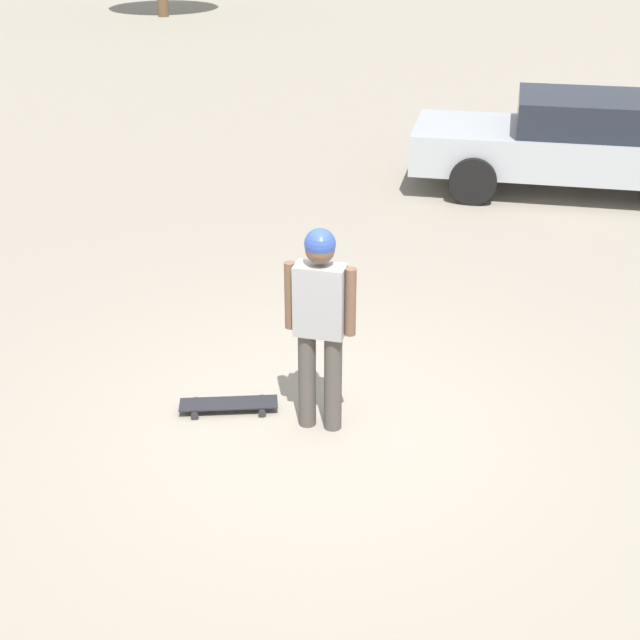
% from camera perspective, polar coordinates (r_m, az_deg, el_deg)
% --- Properties ---
extents(ground_plane, '(220.00, 220.00, 0.00)m').
position_cam_1_polar(ground_plane, '(7.37, 0.00, -6.75)').
color(ground_plane, gray).
extents(person, '(0.55, 0.28, 1.71)m').
position_cam_1_polar(person, '(6.87, 0.00, 0.38)').
color(person, '#4C4742').
rests_on(person, ground_plane).
extents(skateboard, '(0.84, 0.34, 0.08)m').
position_cam_1_polar(skateboard, '(7.57, -5.87, -5.37)').
color(skateboard, '#232328').
rests_on(skateboard, ground_plane).
extents(car_parked_near, '(4.97, 2.47, 1.37)m').
position_cam_1_polar(car_parked_near, '(13.34, 16.65, 10.83)').
color(car_parked_near, '#ADB2B7').
rests_on(car_parked_near, ground_plane).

